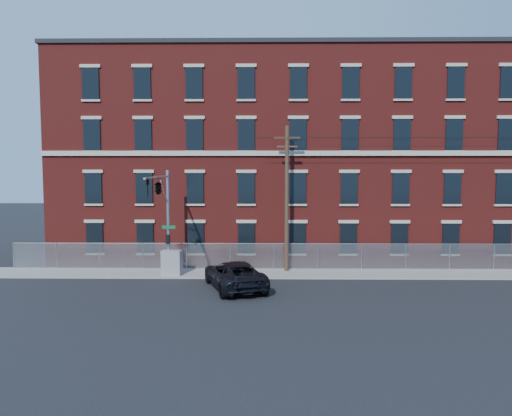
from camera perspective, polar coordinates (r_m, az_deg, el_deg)
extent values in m
plane|color=black|center=(29.48, 0.08, -9.69)|extent=(140.00, 140.00, 0.00)
cube|color=gray|center=(36.24, 19.68, -7.12)|extent=(65.00, 3.00, 0.12)
cube|color=maroon|center=(44.10, 16.19, 5.43)|extent=(55.00, 14.00, 16.00)
cube|color=black|center=(44.96, 16.45, 15.87)|extent=(55.30, 14.30, 0.30)
cube|color=#ADA390|center=(37.33, 19.09, 5.96)|extent=(55.00, 0.18, 0.35)
cube|color=black|center=(37.88, -18.01, -3.28)|extent=(1.20, 0.10, 2.20)
cube|color=black|center=(37.55, -18.15, 2.16)|extent=(1.20, 0.10, 2.20)
cube|color=black|center=(37.58, -18.31, 7.96)|extent=(1.20, 0.10, 2.20)
cube|color=black|center=(37.97, -18.45, 13.39)|extent=(1.20, 0.10, 2.20)
cube|color=black|center=(36.86, -12.60, -3.38)|extent=(1.20, 0.10, 2.20)
cube|color=black|center=(36.53, -12.70, 2.22)|extent=(1.20, 0.10, 2.20)
cube|color=black|center=(36.56, -12.81, 8.18)|extent=(1.20, 0.10, 2.20)
cube|color=black|center=(36.95, -12.92, 13.76)|extent=(1.20, 0.10, 2.20)
cube|color=black|center=(36.19, -6.93, -3.45)|extent=(1.20, 0.10, 2.20)
cube|color=black|center=(35.85, -6.99, 2.25)|extent=(1.20, 0.10, 2.20)
cube|color=black|center=(35.88, -7.05, 8.32)|extent=(1.20, 0.10, 2.20)
cube|color=black|center=(36.28, -7.11, 14.01)|extent=(1.20, 0.10, 2.20)
cube|color=black|center=(35.88, -1.11, -3.49)|extent=(1.20, 0.10, 2.20)
cube|color=black|center=(35.53, -1.12, 2.26)|extent=(1.20, 0.10, 2.20)
cube|color=black|center=(35.57, -1.13, 8.39)|extent=(1.20, 0.10, 2.20)
cube|color=black|center=(35.97, -1.14, 14.12)|extent=(1.20, 0.10, 2.20)
cube|color=black|center=(35.94, 4.76, -3.49)|extent=(1.20, 0.10, 2.20)
cube|color=black|center=(35.60, 4.80, 2.25)|extent=(1.20, 0.10, 2.20)
cube|color=black|center=(35.63, 4.84, 8.37)|extent=(1.20, 0.10, 2.20)
cube|color=black|center=(36.03, 4.88, 14.09)|extent=(1.20, 0.10, 2.20)
cube|color=black|center=(36.37, 10.54, -3.46)|extent=(1.20, 0.10, 2.20)
cube|color=black|center=(36.04, 10.63, 2.22)|extent=(1.20, 0.10, 2.20)
cube|color=black|center=(36.07, 10.72, 8.26)|extent=(1.20, 0.10, 2.20)
cube|color=black|center=(36.47, 10.81, 13.91)|extent=(1.20, 0.10, 2.20)
cube|color=black|center=(37.17, 16.13, -3.39)|extent=(1.20, 0.10, 2.20)
cube|color=black|center=(36.84, 16.26, 2.16)|extent=(1.20, 0.10, 2.20)
cube|color=black|center=(36.87, 16.40, 8.07)|extent=(1.20, 0.10, 2.20)
cube|color=black|center=(37.26, 16.54, 13.60)|extent=(1.20, 0.10, 2.20)
cube|color=black|center=(38.30, 21.44, -3.30)|extent=(1.20, 0.10, 2.20)
cube|color=black|center=(37.98, 21.60, 2.09)|extent=(1.20, 0.10, 2.20)
cube|color=black|center=(38.01, 21.78, 7.82)|extent=(1.20, 0.10, 2.20)
cube|color=black|center=(38.39, 21.95, 13.19)|extent=(1.20, 0.10, 2.20)
cube|color=black|center=(39.73, 26.40, -3.18)|extent=(1.20, 0.10, 2.20)
cube|color=black|center=(39.43, 26.59, 2.01)|extent=(1.20, 0.10, 2.20)
cube|color=black|center=(39.46, 26.80, 7.53)|extent=(1.20, 0.10, 2.20)
cube|color=black|center=(39.82, 27.01, 12.70)|extent=(1.20, 0.10, 2.20)
cube|color=#A5A8AD|center=(37.27, 19.08, -5.28)|extent=(59.00, 0.02, 1.80)
cylinder|color=#9EA0A5|center=(37.13, 19.11, -3.91)|extent=(59.00, 0.04, 0.04)
cylinder|color=#9EA0A5|center=(39.67, -26.06, -4.91)|extent=(0.06, 0.06, 1.85)
cylinder|color=#9EA0A5|center=(38.37, -21.91, -5.08)|extent=(0.06, 0.06, 1.85)
cylinder|color=#9EA0A5|center=(37.29, -17.49, -5.23)|extent=(0.06, 0.06, 1.85)
cylinder|color=#9EA0A5|center=(36.43, -12.82, -5.36)|extent=(0.06, 0.06, 1.85)
cylinder|color=#9EA0A5|center=(35.83, -7.97, -5.46)|extent=(0.06, 0.06, 1.85)
cylinder|color=#9EA0A5|center=(35.49, -2.99, -5.52)|extent=(0.06, 0.06, 1.85)
cylinder|color=#9EA0A5|center=(35.42, 2.05, -5.53)|extent=(0.06, 0.06, 1.85)
cylinder|color=#9EA0A5|center=(35.63, 7.08, -5.51)|extent=(0.06, 0.06, 1.85)
cylinder|color=#9EA0A5|center=(36.09, 12.00, -5.44)|extent=(0.06, 0.06, 1.85)
cylinder|color=#9EA0A5|center=(36.82, 16.77, -5.34)|extent=(0.06, 0.06, 1.85)
cylinder|color=#9EA0A5|center=(37.79, 21.32, -5.21)|extent=(0.06, 0.06, 1.85)
cylinder|color=#9EA0A5|center=(38.98, 25.62, -5.06)|extent=(0.06, 0.06, 1.85)
cylinder|color=#9EA0A5|center=(33.86, -10.03, -1.64)|extent=(0.22, 0.22, 7.00)
cylinder|color=#9EA0A5|center=(34.38, -9.95, -7.11)|extent=(0.50, 0.50, 0.40)
cylinder|color=#9EA0A5|center=(30.47, -11.26, 3.48)|extent=(0.14, 6.50, 0.14)
cylinder|color=#9EA0A5|center=(32.51, -10.48, 1.80)|extent=(0.08, 2.18, 1.56)
cube|color=#0C592D|center=(33.74, -9.99, -2.17)|extent=(0.90, 0.03, 0.22)
cube|color=black|center=(33.75, -10.08, -3.54)|extent=(0.25, 0.25, 0.60)
imported|color=black|center=(28.00, -12.34, 2.22)|extent=(0.16, 0.20, 1.00)
imported|color=black|center=(30.73, -11.15, 2.46)|extent=(0.53, 2.48, 1.00)
cylinder|color=#443222|center=(34.25, 3.55, 1.02)|extent=(0.28, 0.28, 10.00)
cube|color=#443222|center=(34.23, 3.59, 8.05)|extent=(1.80, 0.12, 0.12)
cube|color=#443222|center=(34.20, 3.58, 7.05)|extent=(1.40, 0.12, 0.12)
imported|color=black|center=(30.32, -2.48, -7.65)|extent=(4.53, 6.61, 1.68)
cube|color=gray|center=(33.92, -9.63, -6.19)|extent=(1.42, 0.87, 1.66)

